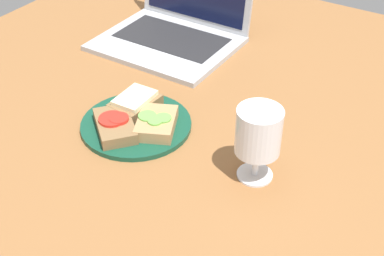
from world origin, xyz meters
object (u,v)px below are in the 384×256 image
object	(u,v)px
sandwich_with_cucumber	(156,123)
sandwich_with_cheese	(135,103)
sandwich_with_tomato	(115,125)
plate	(136,125)
laptop	(177,24)
wine_glass	(258,135)

from	to	relation	value
sandwich_with_cucumber	sandwich_with_cheese	distance (cm)	7.85
sandwich_with_tomato	sandwich_with_cheese	world-z (taller)	sandwich_with_cheese
sandwich_with_tomato	sandwich_with_cheese	distance (cm)	7.81
plate	laptop	world-z (taller)	laptop
sandwich_with_cheese	plate	bearing A→B (deg)	-52.06
sandwich_with_cucumber	wine_glass	size ratio (longest dim) A/B	0.87
sandwich_with_cheese	laptop	world-z (taller)	laptop
sandwich_with_cucumber	sandwich_with_cheese	world-z (taller)	sandwich_with_cheese
laptop	sandwich_with_cheese	bearing A→B (deg)	-70.55
plate	sandwich_with_tomato	xyz separation A→B (cm)	(-1.72, -4.16, 1.82)
sandwich_with_tomato	sandwich_with_cucumber	bearing A→B (deg)	37.57
wine_glass	sandwich_with_cheese	bearing A→B (deg)	172.19
sandwich_with_tomato	sandwich_with_cucumber	size ratio (longest dim) A/B	1.07
plate	wine_glass	distance (cm)	27.37
plate	sandwich_with_cucumber	xyz separation A→B (cm)	(4.48, 0.61, 1.79)
sandwich_with_tomato	sandwich_with_cucumber	world-z (taller)	sandwich_with_tomato
plate	sandwich_with_cucumber	bearing A→B (deg)	7.71
sandwich_with_tomato	sandwich_with_cheese	size ratio (longest dim) A/B	1.26
sandwich_with_cheese	laptop	size ratio (longest dim) A/B	0.31
sandwich_with_cheese	laptop	xyz separation A→B (cm)	(-11.24, 31.83, 1.48)
sandwich_with_cucumber	wine_glass	xyz separation A→B (cm)	(21.56, -0.99, 6.64)
plate	wine_glass	world-z (taller)	wine_glass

